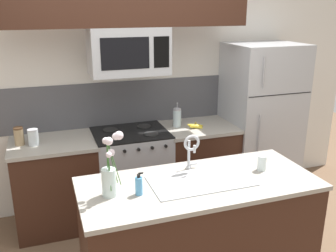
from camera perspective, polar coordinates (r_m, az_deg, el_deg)
rear_partition at (r=4.19m, az=-3.12°, el=6.00°), size 5.20×0.10×2.60m
splash_band at (r=4.10m, az=-6.91°, el=3.48°), size 3.09×0.01×0.48m
back_counter_left at (r=3.95m, az=-16.60°, el=-8.49°), size 0.81×0.65×0.91m
back_counter_right at (r=4.25m, az=4.52°, el=-5.79°), size 0.79×0.65×0.91m
stove_range at (r=4.03m, az=-5.54°, el=-7.13°), size 0.76×0.64×0.93m
microwave at (r=3.66m, az=-6.07°, el=11.31°), size 0.74×0.40×0.45m
refrigerator at (r=4.47m, az=13.70°, el=0.79°), size 0.79×0.74×1.77m
storage_jar_tall at (r=3.76m, az=-21.76°, el=-1.45°), size 0.09×0.09×0.17m
storage_jar_medium at (r=3.72m, az=-19.85°, el=-1.62°), size 0.10×0.10×0.16m
banana_bunch at (r=4.01m, az=4.23°, el=0.01°), size 0.19×0.12×0.08m
french_press at (r=4.03m, az=1.39°, el=1.30°), size 0.09×0.09×0.27m
island_counter at (r=3.06m, az=4.58°, el=-16.09°), size 1.79×0.77×0.91m
kitchen_sink at (r=2.86m, az=4.98°, el=-9.63°), size 0.76×0.41×0.16m
sink_faucet at (r=2.92m, az=3.54°, el=-3.27°), size 0.14×0.14×0.31m
dish_soap_bottle at (r=2.62m, az=-4.46°, el=-9.04°), size 0.06×0.05×0.16m
drinking_glass at (r=3.07m, az=14.11°, el=-5.48°), size 0.07×0.07×0.12m
flower_vase at (r=2.59m, az=-8.85°, el=-7.29°), size 0.16×0.15×0.46m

